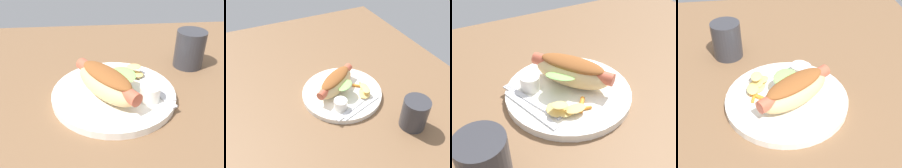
{
  "view_description": "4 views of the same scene",
  "coord_description": "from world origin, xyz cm",
  "views": [
    {
      "loc": [
        1.14,
        45.6,
        32.59
      ],
      "look_at": [
        -2.69,
        1.65,
        4.42
      ],
      "focal_mm": 41.71,
      "sensor_mm": 36.0,
      "label": 1
    },
    {
      "loc": [
        -56.73,
        26.92,
        54.17
      ],
      "look_at": [
        -4.75,
        2.19,
        6.56
      ],
      "focal_mm": 38.67,
      "sensor_mm": 36.0,
      "label": 2
    },
    {
      "loc": [
        -25.06,
        -38.5,
        36.01
      ],
      "look_at": [
        -4.77,
        -1.05,
        4.2
      ],
      "focal_mm": 43.11,
      "sensor_mm": 36.0,
      "label": 3
    },
    {
      "loc": [
        46.39,
        -6.22,
        44.83
      ],
      "look_at": [
        -4.95,
        0.96,
        3.67
      ],
      "focal_mm": 49.7,
      "sensor_mm": 36.0,
      "label": 4
    }
  ],
  "objects": [
    {
      "name": "ground_plane",
      "position": [
        0.0,
        0.0,
        -0.9
      ],
      "size": [
        120.0,
        90.0,
        1.8
      ],
      "primitive_type": "cube",
      "color": "brown"
    },
    {
      "name": "plate",
      "position": [
        -3.2,
        0.42,
        0.8
      ],
      "size": [
        26.12,
        26.12,
        1.6
      ],
      "primitive_type": "cylinder",
      "color": "white",
      "rests_on": "ground_plane"
    },
    {
      "name": "hot_dog",
      "position": [
        -1.61,
        1.49,
        4.9
      ],
      "size": [
        14.78,
        17.47,
        6.0
      ],
      "rotation": [
        0.0,
        0.0,
        2.16
      ],
      "color": "#DBB77A",
      "rests_on": "plate"
    },
    {
      "name": "sauce_ramekin",
      "position": [
        -10.06,
        3.87,
        3.2
      ],
      "size": [
        4.07,
        4.07,
        3.2
      ],
      "primitive_type": "cylinder",
      "color": "white",
      "rests_on": "plate"
    },
    {
      "name": "fork",
      "position": [
        -11.47,
        -0.26,
        1.8
      ],
      "size": [
        6.89,
        14.49,
        0.4
      ],
      "rotation": [
        0.0,
        0.0,
        1.96
      ],
      "color": "silver",
      "rests_on": "plate"
    },
    {
      "name": "knife",
      "position": [
        -12.65,
        -2.11,
        1.78
      ],
      "size": [
        5.61,
        14.23,
        0.36
      ],
      "primitive_type": "cube",
      "rotation": [
        0.0,
        0.0,
        1.87
      ],
      "color": "silver",
      "rests_on": "plate"
    },
    {
      "name": "chips_pile",
      "position": [
        -7.49,
        -6.02,
        2.59
      ],
      "size": [
        7.26,
        5.24,
        2.79
      ],
      "color": "#EAC46A",
      "rests_on": "plate"
    },
    {
      "name": "carrot_garnish",
      "position": [
        -3.5,
        -6.16,
        2.01
      ],
      "size": [
        3.15,
        3.73,
        0.88
      ],
      "color": "orange",
      "rests_on": "plate"
    },
    {
      "name": "drinking_cup",
      "position": [
        -23.66,
        -12.61,
        4.72
      ],
      "size": [
        7.36,
        7.36,
        9.44
      ],
      "primitive_type": "cylinder",
      "color": "#333338",
      "rests_on": "ground_plane"
    }
  ]
}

